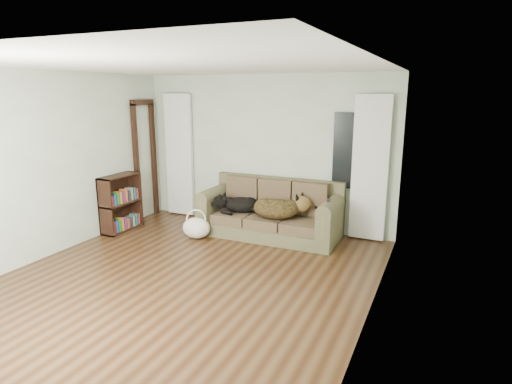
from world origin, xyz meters
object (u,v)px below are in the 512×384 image
at_px(sofa, 269,209).
at_px(dog_shepherd, 279,209).
at_px(tote_bag, 196,228).
at_px(bookshelf, 121,202).
at_px(dog_black_lab, 238,204).

bearing_deg(sofa, dog_shepherd, -25.03).
bearing_deg(tote_bag, dog_shepherd, 22.87).
xyz_separation_m(sofa, dog_shepherd, (0.20, -0.09, 0.04)).
relative_size(dog_shepherd, bookshelf, 0.79).
distance_m(sofa, dog_shepherd, 0.22).
xyz_separation_m(dog_shepherd, tote_bag, (-1.22, -0.51, -0.33)).
relative_size(sofa, bookshelf, 2.37).
distance_m(sofa, tote_bag, 1.22).
height_order(sofa, bookshelf, bookshelf).
bearing_deg(tote_bag, bookshelf, -173.37).
relative_size(sofa, dog_shepherd, 2.98).
height_order(dog_black_lab, bookshelf, bookshelf).
relative_size(sofa, tote_bag, 4.87).
xyz_separation_m(sofa, dog_black_lab, (-0.55, -0.04, 0.03)).
xyz_separation_m(dog_black_lab, bookshelf, (-1.85, -0.73, 0.02)).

